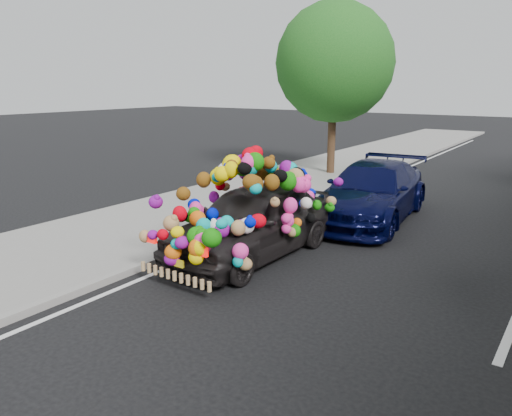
# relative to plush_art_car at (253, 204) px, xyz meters

# --- Properties ---
(ground) EXTENTS (100.00, 100.00, 0.00)m
(ground) POSITION_rel_plush_art_car_xyz_m (1.11, -0.61, -1.06)
(ground) COLOR black
(ground) RESTS_ON ground
(sidewalk) EXTENTS (4.00, 60.00, 0.12)m
(sidewalk) POSITION_rel_plush_art_car_xyz_m (-3.19, -0.61, -1.00)
(sidewalk) COLOR gray
(sidewalk) RESTS_ON ground
(kerb) EXTENTS (0.15, 60.00, 0.13)m
(kerb) POSITION_rel_plush_art_car_xyz_m (-1.24, -0.61, -0.99)
(kerb) COLOR gray
(kerb) RESTS_ON ground
(lane_markings) EXTENTS (6.00, 50.00, 0.01)m
(lane_markings) POSITION_rel_plush_art_car_xyz_m (4.71, -0.61, -1.05)
(lane_markings) COLOR silver
(lane_markings) RESTS_ON ground
(tree_near_sidewalk) EXTENTS (4.20, 4.20, 6.13)m
(tree_near_sidewalk) POSITION_rel_plush_art_car_xyz_m (-2.69, 8.89, 2.97)
(tree_near_sidewalk) COLOR #332114
(tree_near_sidewalk) RESTS_ON ground
(plush_art_car) EXTENTS (2.16, 4.42, 2.07)m
(plush_art_car) POSITION_rel_plush_art_car_xyz_m (0.00, 0.00, 0.00)
(plush_art_car) COLOR black
(plush_art_car) RESTS_ON ground
(navy_sedan) EXTENTS (2.44, 5.03, 1.41)m
(navy_sedan) POSITION_rel_plush_art_car_xyz_m (0.88, 3.89, -0.35)
(navy_sedan) COLOR black
(navy_sedan) RESTS_ON ground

